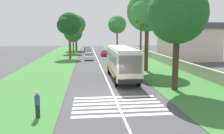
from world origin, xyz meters
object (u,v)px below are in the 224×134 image
at_px(trailing_car_2, 88,51).
at_px(roadside_tree_right_0, 117,25).
at_px(roadside_building, 186,41).
at_px(trailing_car_0, 89,56).
at_px(roadside_tree_right_2, 146,12).
at_px(trailing_car_1, 105,53).
at_px(utility_pole, 141,45).
at_px(roadside_tree_left_2, 73,33).
at_px(trailing_car_3, 87,49).
at_px(coach_bus, 122,61).
at_px(pedestrian, 37,104).
at_px(roadside_tree_left_1, 75,25).
at_px(roadside_tree_left_0, 68,24).
at_px(roadside_tree_right_1, 176,15).

relative_size(trailing_car_2, roadside_tree_right_0, 0.44).
relative_size(roadside_tree_right_0, roadside_building, 0.70).
xyz_separation_m(trailing_car_0, roadside_tree_right_2, (-15.12, -7.80, 7.54)).
height_order(trailing_car_1, utility_pole, utility_pole).
bearing_deg(roadside_tree_left_2, trailing_car_2, -86.27).
relative_size(trailing_car_3, utility_pole, 0.59).
distance_m(trailing_car_1, utility_pole, 25.70).
xyz_separation_m(trailing_car_0, trailing_car_1, (7.89, -3.85, 0.00)).
distance_m(coach_bus, roadside_tree_left_2, 36.36).
bearing_deg(roadside_tree_right_0, roadside_tree_left_2, 82.23).
distance_m(coach_bus, pedestrian, 14.19).
xyz_separation_m(roadside_tree_left_1, roadside_tree_right_2, (-41.30, -11.50, 0.43)).
relative_size(trailing_car_1, roadside_tree_right_0, 0.44).
bearing_deg(roadside_tree_left_2, utility_pole, -161.99).
xyz_separation_m(coach_bus, roadside_tree_left_0, (24.20, 7.72, 5.00)).
height_order(trailing_car_1, roadside_tree_right_1, roadside_tree_right_1).
bearing_deg(roadside_tree_left_1, roadside_tree_right_2, -164.44).
bearing_deg(roadside_tree_right_2, roadside_building, -39.90).
height_order(roadside_tree_left_2, roadside_tree_right_2, roadside_tree_right_2).
xyz_separation_m(utility_pole, pedestrian, (-15.35, 10.26, -2.95)).
xyz_separation_m(trailing_car_2, roadside_building, (-14.95, -20.47, 3.03)).
distance_m(roadside_tree_left_1, roadside_tree_right_2, 42.88).
bearing_deg(utility_pole, trailing_car_1, 6.08).
relative_size(coach_bus, trailing_car_0, 2.60).
distance_m(roadside_tree_left_1, roadside_tree_left_2, 11.70).
bearing_deg(coach_bus, roadside_tree_left_2, 11.92).
height_order(trailing_car_2, trailing_car_3, same).
bearing_deg(trailing_car_1, roadside_tree_left_2, 48.59).
relative_size(roadside_tree_left_0, roadside_tree_right_2, 0.87).
xyz_separation_m(trailing_car_0, roadside_tree_right_0, (13.20, -7.37, 6.71)).
distance_m(roadside_tree_right_0, utility_pole, 30.88).
height_order(trailing_car_0, roadside_tree_left_2, roadside_tree_left_2).
bearing_deg(utility_pole, roadside_tree_left_1, 13.22).
bearing_deg(coach_bus, roadside_building, -39.21).
bearing_deg(trailing_car_1, roadside_tree_right_0, -33.54).
xyz_separation_m(coach_bus, roadside_tree_left_2, (35.43, 7.48, 3.19)).
distance_m(trailing_car_1, trailing_car_2, 8.07).
height_order(trailing_car_0, roadside_tree_right_0, roadside_tree_right_0).
relative_size(roadside_tree_left_2, pedestrian, 4.64).
distance_m(roadside_tree_right_1, pedestrian, 14.33).
height_order(coach_bus, roadside_tree_left_2, roadside_tree_left_2).
xyz_separation_m(coach_bus, utility_pole, (3.23, -2.99, 1.71)).
relative_size(trailing_car_2, utility_pole, 0.59).
height_order(roadside_tree_left_2, pedestrian, roadside_tree_left_2).
bearing_deg(coach_bus, roadside_tree_right_1, -145.02).
bearing_deg(roadside_tree_right_1, roadside_tree_left_2, 15.67).
bearing_deg(trailing_car_3, roadside_tree_right_1, -170.65).
bearing_deg(trailing_car_2, roadside_building, -126.14).
xyz_separation_m(roadside_tree_left_0, roadside_tree_right_1, (-30.05, -11.82, -0.17)).
xyz_separation_m(trailing_car_2, pedestrian, (-47.81, 3.73, 0.24)).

